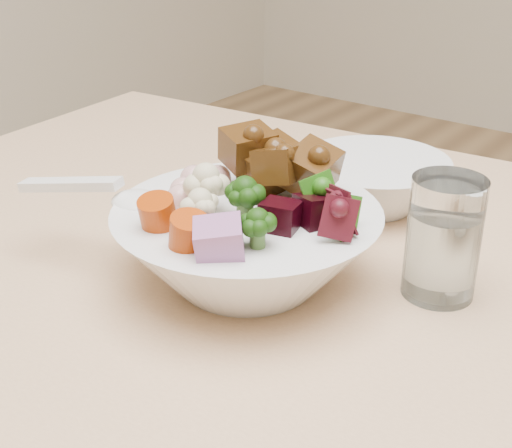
# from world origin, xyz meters

# --- Properties ---
(food_bowl) EXTENTS (0.25, 0.25, 0.13)m
(food_bowl) POSITION_xyz_m (-0.29, 0.02, 0.83)
(food_bowl) COLOR white
(food_bowl) RESTS_ON dining_table
(soup_spoon) EXTENTS (0.16, 0.08, 0.03)m
(soup_spoon) POSITION_xyz_m (-0.41, -0.03, 0.86)
(soup_spoon) COLOR white
(soup_spoon) RESTS_ON food_bowl
(water_glass) EXTENTS (0.07, 0.07, 0.11)m
(water_glass) POSITION_xyz_m (-0.14, 0.10, 0.84)
(water_glass) COLOR white
(water_glass) RESTS_ON dining_table
(side_bowl) EXTENTS (0.17, 0.17, 0.06)m
(side_bowl) POSITION_xyz_m (-0.28, 0.24, 0.82)
(side_bowl) COLOR white
(side_bowl) RESTS_ON dining_table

